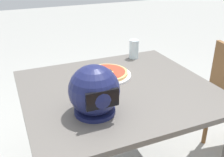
# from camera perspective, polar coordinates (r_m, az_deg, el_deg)

# --- Properties ---
(dining_table) EXTENTS (1.09, 0.98, 0.75)m
(dining_table) POSITION_cam_1_polar(r_m,az_deg,el_deg) (1.59, 1.33, -4.63)
(dining_table) COLOR #5B5651
(dining_table) RESTS_ON ground
(pizza_plate) EXTENTS (0.31, 0.31, 0.01)m
(pizza_plate) POSITION_cam_1_polar(r_m,az_deg,el_deg) (1.69, -1.25, 0.73)
(pizza_plate) COLOR white
(pizza_plate) RESTS_ON dining_table
(pizza) EXTENTS (0.27, 0.27, 0.05)m
(pizza) POSITION_cam_1_polar(r_m,az_deg,el_deg) (1.68, -1.25, 1.23)
(pizza) COLOR tan
(pizza) RESTS_ON pizza_plate
(motorcycle_helmet) EXTENTS (0.25, 0.25, 0.25)m
(motorcycle_helmet) POSITION_cam_1_polar(r_m,az_deg,el_deg) (1.26, -3.83, -2.76)
(motorcycle_helmet) COLOR #191E4C
(motorcycle_helmet) RESTS_ON dining_table
(drinking_glass) EXTENTS (0.07, 0.07, 0.14)m
(drinking_glass) POSITION_cam_1_polar(r_m,az_deg,el_deg) (1.98, 4.74, 6.33)
(drinking_glass) COLOR silver
(drinking_glass) RESTS_ON dining_table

